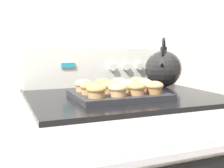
{
  "coord_description": "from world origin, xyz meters",
  "views": [
    {
      "loc": [
        -0.49,
        -0.74,
        1.08
      ],
      "look_at": [
        -0.08,
        0.27,
        0.94
      ],
      "focal_mm": 45.0,
      "sensor_mm": 36.0,
      "label": 1
    }
  ],
  "objects_px": {
    "muffin_r2_c0": "(83,85)",
    "muffin_r2_c2": "(119,83)",
    "muffin_r0_c2": "(137,88)",
    "muffin_r2_c3": "(137,82)",
    "muffin_pan": "(118,95)",
    "muffin_r1_c3": "(144,85)",
    "muffin_r1_c0": "(89,88)",
    "muffin_r2_c1": "(103,84)",
    "muffin_r1_c2": "(128,86)",
    "muffin_r0_c1": "(118,89)",
    "muffin_r1_c1": "(110,87)",
    "muffin_r0_c0": "(96,91)",
    "muffin_r0_c3": "(154,87)",
    "tea_kettle": "(163,68)"
  },
  "relations": [
    {
      "from": "muffin_r1_c1",
      "to": "muffin_r1_c3",
      "type": "xyz_separation_m",
      "value": [
        0.15,
        0.0,
        0.0
      ]
    },
    {
      "from": "muffin_r0_c2",
      "to": "muffin_r1_c0",
      "type": "height_order",
      "value": "same"
    },
    {
      "from": "muffin_r2_c0",
      "to": "muffin_r2_c2",
      "type": "distance_m",
      "value": 0.16
    },
    {
      "from": "muffin_r2_c0",
      "to": "muffin_r2_c1",
      "type": "height_order",
      "value": "same"
    },
    {
      "from": "muffin_r2_c1",
      "to": "muffin_r2_c2",
      "type": "relative_size",
      "value": 1.0
    },
    {
      "from": "muffin_pan",
      "to": "muffin_r1_c3",
      "type": "relative_size",
      "value": 4.99
    },
    {
      "from": "muffin_r2_c2",
      "to": "muffin_r2_c0",
      "type": "bearing_deg",
      "value": -179.07
    },
    {
      "from": "muffin_r1_c0",
      "to": "muffin_r0_c1",
      "type": "bearing_deg",
      "value": -44.32
    },
    {
      "from": "muffin_r1_c1",
      "to": "muffin_r2_c3",
      "type": "relative_size",
      "value": 1.0
    },
    {
      "from": "muffin_r1_c3",
      "to": "muffin_r2_c1",
      "type": "distance_m",
      "value": 0.17
    },
    {
      "from": "muffin_r1_c3",
      "to": "muffin_r1_c1",
      "type": "bearing_deg",
      "value": -179.23
    },
    {
      "from": "muffin_r0_c3",
      "to": "tea_kettle",
      "type": "height_order",
      "value": "tea_kettle"
    },
    {
      "from": "muffin_r2_c3",
      "to": "muffin_pan",
      "type": "bearing_deg",
      "value": -147.04
    },
    {
      "from": "muffin_r1_c2",
      "to": "muffin_r1_c3",
      "type": "distance_m",
      "value": 0.08
    },
    {
      "from": "muffin_r0_c3",
      "to": "muffin_r2_c0",
      "type": "distance_m",
      "value": 0.28
    },
    {
      "from": "muffin_r0_c3",
      "to": "muffin_r2_c1",
      "type": "bearing_deg",
      "value": 134.03
    },
    {
      "from": "muffin_pan",
      "to": "muffin_r0_c0",
      "type": "height_order",
      "value": "muffin_r0_c0"
    },
    {
      "from": "muffin_r1_c1",
      "to": "tea_kettle",
      "type": "relative_size",
      "value": 0.29
    },
    {
      "from": "muffin_r0_c2",
      "to": "muffin_r2_c3",
      "type": "bearing_deg",
      "value": 62.5
    },
    {
      "from": "muffin_r2_c2",
      "to": "muffin_r2_c3",
      "type": "xyz_separation_m",
      "value": [
        0.08,
        -0.0,
        0.0
      ]
    },
    {
      "from": "muffin_r0_c3",
      "to": "muffin_r1_c0",
      "type": "xyz_separation_m",
      "value": [
        -0.24,
        0.08,
        0.0
      ]
    },
    {
      "from": "muffin_r2_c2",
      "to": "muffin_r1_c1",
      "type": "bearing_deg",
      "value": -132.86
    },
    {
      "from": "muffin_r1_c0",
      "to": "muffin_r2_c1",
      "type": "height_order",
      "value": "same"
    },
    {
      "from": "muffin_r1_c3",
      "to": "muffin_r2_c3",
      "type": "distance_m",
      "value": 0.08
    },
    {
      "from": "muffin_r0_c2",
      "to": "muffin_r2_c2",
      "type": "distance_m",
      "value": 0.16
    },
    {
      "from": "muffin_r0_c1",
      "to": "muffin_r2_c0",
      "type": "xyz_separation_m",
      "value": [
        -0.08,
        0.16,
        0.0
      ]
    },
    {
      "from": "muffin_pan",
      "to": "muffin_r1_c3",
      "type": "height_order",
      "value": "muffin_r1_c3"
    },
    {
      "from": "muffin_r0_c1",
      "to": "muffin_r2_c0",
      "type": "distance_m",
      "value": 0.18
    },
    {
      "from": "muffin_r1_c0",
      "to": "muffin_r2_c1",
      "type": "bearing_deg",
      "value": 43.94
    },
    {
      "from": "muffin_r1_c2",
      "to": "muffin_r2_c3",
      "type": "distance_m",
      "value": 0.11
    },
    {
      "from": "muffin_r0_c0",
      "to": "muffin_r1_c3",
      "type": "relative_size",
      "value": 1.0
    },
    {
      "from": "muffin_r0_c1",
      "to": "muffin_r1_c2",
      "type": "xyz_separation_m",
      "value": [
        0.08,
        0.08,
        0.0
      ]
    },
    {
      "from": "muffin_r0_c0",
      "to": "muffin_r0_c2",
      "type": "relative_size",
      "value": 1.0
    },
    {
      "from": "muffin_r0_c1",
      "to": "muffin_r2_c2",
      "type": "distance_m",
      "value": 0.18
    },
    {
      "from": "muffin_r0_c2",
      "to": "muffin_r2_c2",
      "type": "xyz_separation_m",
      "value": [
        -0.0,
        0.16,
        0.0
      ]
    },
    {
      "from": "muffin_r2_c3",
      "to": "muffin_r1_c1",
      "type": "bearing_deg",
      "value": -153.47
    },
    {
      "from": "muffin_pan",
      "to": "tea_kettle",
      "type": "distance_m",
      "value": 0.39
    },
    {
      "from": "muffin_r1_c0",
      "to": "muffin_r1_c2",
      "type": "xyz_separation_m",
      "value": [
        0.16,
        0.0,
        0.0
      ]
    },
    {
      "from": "muffin_r1_c2",
      "to": "muffin_r2_c2",
      "type": "distance_m",
      "value": 0.08
    },
    {
      "from": "muffin_r1_c2",
      "to": "muffin_r2_c0",
      "type": "xyz_separation_m",
      "value": [
        -0.16,
        0.08,
        0.0
      ]
    },
    {
      "from": "muffin_r0_c3",
      "to": "muffin_pan",
      "type": "bearing_deg",
      "value": 146.53
    },
    {
      "from": "muffin_r0_c0",
      "to": "muffin_r1_c0",
      "type": "xyz_separation_m",
      "value": [
        -0.0,
        0.08,
        0.0
      ]
    },
    {
      "from": "tea_kettle",
      "to": "muffin_r2_c1",
      "type": "bearing_deg",
      "value": -162.49
    },
    {
      "from": "muffin_r0_c1",
      "to": "muffin_r0_c2",
      "type": "bearing_deg",
      "value": 2.07
    },
    {
      "from": "muffin_r0_c1",
      "to": "muffin_r2_c2",
      "type": "height_order",
      "value": "same"
    },
    {
      "from": "muffin_r0_c2",
      "to": "muffin_r2_c0",
      "type": "height_order",
      "value": "same"
    },
    {
      "from": "muffin_r1_c0",
      "to": "muffin_r2_c2",
      "type": "relative_size",
      "value": 1.0
    },
    {
      "from": "muffin_r0_c0",
      "to": "muffin_r2_c1",
      "type": "height_order",
      "value": "same"
    },
    {
      "from": "muffin_pan",
      "to": "muffin_r1_c1",
      "type": "bearing_deg",
      "value": -178.39
    },
    {
      "from": "muffin_r1_c3",
      "to": "muffin_r2_c3",
      "type": "relative_size",
      "value": 1.0
    }
  ]
}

